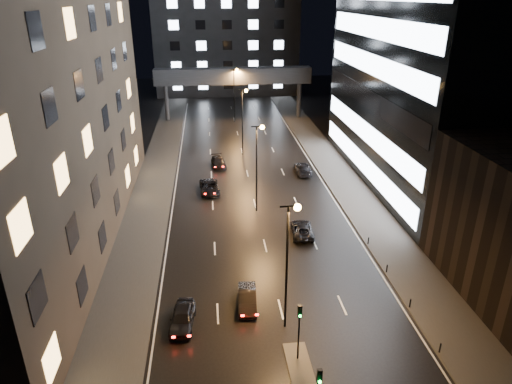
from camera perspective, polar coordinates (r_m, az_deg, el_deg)
ground at (r=63.61m, az=-1.09°, el=2.35°), size 160.00×160.00×0.00m
sidewalk_left at (r=59.21m, az=-12.79°, el=0.15°), size 5.00×110.00×0.15m
sidewalk_right at (r=61.32m, az=11.05°, el=1.14°), size 5.00×110.00×0.15m
building_far at (r=117.65m, az=-3.77°, el=18.40°), size 34.00×14.00×25.00m
skybridge at (r=90.42m, az=-2.87°, el=14.20°), size 30.00×3.00×10.00m
traffic_signal_near at (r=31.33m, az=5.43°, el=-16.07°), size 0.28×0.34×4.40m
bollard_row at (r=37.38m, az=20.25°, el=-15.32°), size 0.12×25.12×0.90m
streetlight_near at (r=32.15m, az=4.20°, el=-7.43°), size 1.45×0.50×10.15m
streetlight_mid_a at (r=50.16m, az=0.25°, el=4.34°), size 1.45×0.50×10.15m
streetlight_mid_b at (r=69.28m, az=-1.59°, el=9.77°), size 1.45×0.50×10.15m
streetlight_far at (r=88.78m, az=-2.66°, el=12.83°), size 1.45×0.50×10.15m
car_away_a at (r=35.89m, az=-9.17°, el=-15.22°), size 2.09×4.34×1.43m
car_away_b at (r=37.35m, az=-1.09°, el=-13.20°), size 1.69×4.15×1.34m
car_away_c at (r=57.52m, az=-5.82°, el=0.60°), size 2.68×5.15×1.39m
car_away_d at (r=66.15m, az=-4.70°, el=3.73°), size 2.34×4.68×1.30m
car_toward_a at (r=47.56m, az=5.77°, el=-4.64°), size 2.48×4.74×1.27m
car_toward_b at (r=63.67m, az=5.89°, el=2.94°), size 2.22×5.04×1.44m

